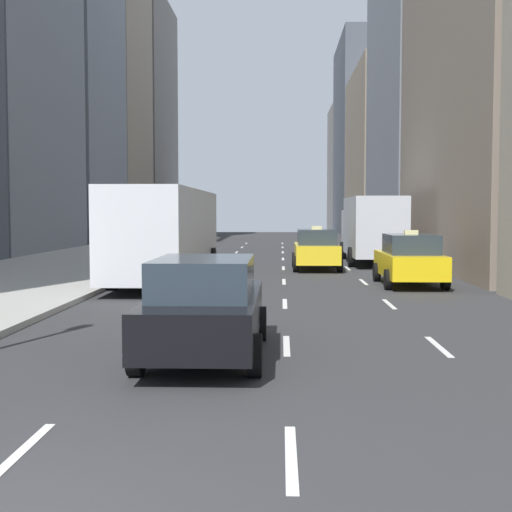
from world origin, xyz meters
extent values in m
cube|color=#ADAAA3|center=(-7.00, 27.00, 0.07)|extent=(8.00, 66.00, 0.15)
cube|color=white|center=(-0.20, 2.00, 0.01)|extent=(0.12, 2.00, 0.01)
cube|color=white|center=(-0.20, 8.00, 0.01)|extent=(0.12, 2.00, 0.01)
cube|color=white|center=(-0.20, 14.00, 0.01)|extent=(0.12, 2.00, 0.01)
cube|color=white|center=(-0.20, 20.00, 0.01)|extent=(0.12, 2.00, 0.01)
cube|color=white|center=(-0.20, 26.00, 0.01)|extent=(0.12, 2.00, 0.01)
cube|color=white|center=(-0.20, 32.00, 0.01)|extent=(0.12, 2.00, 0.01)
cube|color=white|center=(-0.20, 38.00, 0.01)|extent=(0.12, 2.00, 0.01)
cube|color=white|center=(-0.20, 44.00, 0.01)|extent=(0.12, 2.00, 0.01)
cube|color=white|center=(-0.20, 50.00, 0.01)|extent=(0.12, 2.00, 0.01)
cube|color=white|center=(2.60, 2.00, 0.01)|extent=(0.12, 2.00, 0.01)
cube|color=white|center=(2.60, 8.00, 0.01)|extent=(0.12, 2.00, 0.01)
cube|color=white|center=(2.60, 14.00, 0.01)|extent=(0.12, 2.00, 0.01)
cube|color=white|center=(2.60, 20.00, 0.01)|extent=(0.12, 2.00, 0.01)
cube|color=white|center=(2.60, 26.00, 0.01)|extent=(0.12, 2.00, 0.01)
cube|color=white|center=(2.60, 32.00, 0.01)|extent=(0.12, 2.00, 0.01)
cube|color=white|center=(2.60, 38.00, 0.01)|extent=(0.12, 2.00, 0.01)
cube|color=white|center=(2.60, 44.00, 0.01)|extent=(0.12, 2.00, 0.01)
cube|color=white|center=(2.60, 50.00, 0.01)|extent=(0.12, 2.00, 0.01)
cube|color=white|center=(5.40, 8.00, 0.01)|extent=(0.12, 2.00, 0.01)
cube|color=white|center=(5.40, 14.00, 0.01)|extent=(0.12, 2.00, 0.01)
cube|color=white|center=(5.40, 20.00, 0.01)|extent=(0.12, 2.00, 0.01)
cube|color=white|center=(5.40, 26.00, 0.01)|extent=(0.12, 2.00, 0.01)
cube|color=white|center=(5.40, 32.00, 0.01)|extent=(0.12, 2.00, 0.01)
cube|color=white|center=(5.40, 38.00, 0.01)|extent=(0.12, 2.00, 0.01)
cube|color=white|center=(5.40, 44.00, 0.01)|extent=(0.12, 2.00, 0.01)
cube|color=white|center=(5.40, 50.00, 0.01)|extent=(0.12, 2.00, 0.01)
cube|color=gray|center=(-14.00, 36.99, 14.70)|extent=(6.00, 14.00, 29.40)
cube|color=gray|center=(-14.00, 51.05, 18.25)|extent=(6.00, 12.41, 36.49)
cube|color=gray|center=(-14.00, 63.79, 13.07)|extent=(6.00, 12.61, 26.15)
cube|color=slate|center=(-14.00, 79.73, 13.71)|extent=(6.00, 17.39, 27.43)
cube|color=gray|center=(12.00, 42.47, 13.88)|extent=(6.00, 15.43, 27.75)
cube|color=gray|center=(12.00, 59.61, 7.54)|extent=(6.00, 16.95, 15.08)
cube|color=#4C515B|center=(12.00, 77.08, 10.85)|extent=(6.00, 16.50, 21.70)
cube|color=slate|center=(12.00, 91.32, 8.09)|extent=(6.00, 10.24, 16.19)
cube|color=yellow|center=(6.80, 18.89, 0.71)|extent=(1.80, 4.40, 0.76)
cube|color=#28333D|center=(6.80, 18.63, 1.41)|extent=(1.58, 2.29, 0.64)
cube|color=#F2E599|center=(6.80, 18.63, 1.80)|extent=(0.44, 0.20, 0.14)
cylinder|color=black|center=(5.90, 20.26, 0.33)|extent=(0.22, 0.66, 0.66)
cylinder|color=black|center=(7.70, 20.26, 0.33)|extent=(0.22, 0.66, 0.66)
cylinder|color=black|center=(5.90, 17.53, 0.33)|extent=(0.22, 0.66, 0.66)
cylinder|color=black|center=(7.70, 17.53, 0.33)|extent=(0.22, 0.66, 0.66)
cube|color=yellow|center=(4.00, 25.38, 0.71)|extent=(1.80, 4.40, 0.76)
cube|color=#28333D|center=(4.00, 25.12, 1.41)|extent=(1.58, 2.29, 0.64)
cube|color=#F2E599|center=(4.00, 25.12, 1.80)|extent=(0.44, 0.20, 0.14)
cylinder|color=black|center=(3.10, 26.74, 0.33)|extent=(0.22, 0.66, 0.66)
cylinder|color=black|center=(4.90, 26.74, 0.33)|extent=(0.22, 0.66, 0.66)
cylinder|color=black|center=(3.10, 24.02, 0.33)|extent=(0.22, 0.66, 0.66)
cylinder|color=black|center=(4.90, 24.02, 0.33)|extent=(0.22, 0.66, 0.66)
cube|color=black|center=(1.20, 7.02, 0.70)|extent=(1.80, 4.93, 0.74)
cube|color=#28333D|center=(1.20, 6.73, 1.39)|extent=(1.58, 2.56, 0.64)
cylinder|color=black|center=(0.30, 8.55, 0.33)|extent=(0.22, 0.66, 0.66)
cylinder|color=black|center=(2.10, 8.55, 0.33)|extent=(0.22, 0.66, 0.66)
cylinder|color=black|center=(0.30, 5.50, 0.33)|extent=(0.22, 0.66, 0.66)
cylinder|color=black|center=(2.10, 5.50, 0.33)|extent=(0.22, 0.66, 0.66)
cube|color=silver|center=(-1.60, 20.35, 1.80)|extent=(2.50, 11.60, 2.90)
cube|color=#28333D|center=(-1.60, 26.10, 2.15)|extent=(2.30, 0.12, 1.40)
cube|color=#28333D|center=(-2.81, 20.35, 2.15)|extent=(0.08, 9.86, 1.10)
cube|color=yellow|center=(-1.60, 26.10, 3.05)|extent=(1.50, 0.10, 0.36)
cylinder|color=black|center=(-2.85, 23.95, 0.50)|extent=(0.30, 1.00, 1.00)
cylinder|color=black|center=(-0.35, 23.95, 0.50)|extent=(0.30, 1.00, 1.00)
cylinder|color=black|center=(-2.85, 17.16, 0.50)|extent=(0.30, 1.00, 1.00)
cylinder|color=black|center=(-0.35, 17.16, 0.50)|extent=(0.30, 1.00, 1.00)
cube|color=silver|center=(6.80, 32.26, 1.50)|extent=(2.10, 2.40, 2.10)
cube|color=#28333D|center=(6.80, 33.41, 1.80)|extent=(1.90, 0.10, 0.90)
cube|color=silver|center=(6.80, 28.06, 1.80)|extent=(2.30, 6.00, 2.70)
cylinder|color=black|center=(5.75, 32.26, 0.45)|extent=(0.28, 0.90, 0.90)
cylinder|color=black|center=(7.85, 32.26, 0.45)|extent=(0.28, 0.90, 0.90)
cylinder|color=black|center=(5.65, 26.86, 0.45)|extent=(0.28, 0.90, 0.90)
cylinder|color=black|center=(7.95, 26.86, 0.45)|extent=(0.28, 0.90, 0.90)
camera|label=1|loc=(2.49, -5.10, 2.50)|focal=50.00mm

